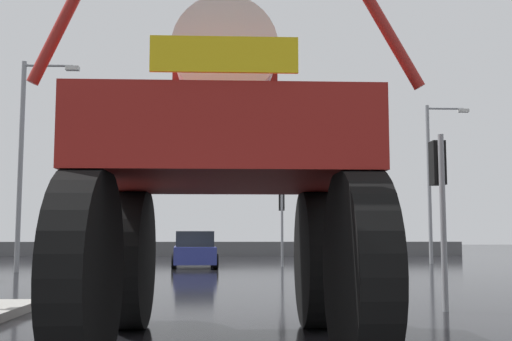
{
  "coord_description": "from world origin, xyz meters",
  "views": [
    {
      "loc": [
        0.37,
        -2.47,
        1.41
      ],
      "look_at": [
        0.71,
        7.1,
        2.39
      ],
      "focal_mm": 43.56,
      "sensor_mm": 36.0,
      "label": 1
    }
  ],
  "objects": [
    {
      "name": "ground_plane",
      "position": [
        0.0,
        18.0,
        0.0
      ],
      "size": [
        120.0,
        120.0,
        0.0
      ],
      "primitive_type": "plane",
      "color": "black"
    },
    {
      "name": "oversize_sprayer",
      "position": [
        0.25,
        5.44,
        2.15
      ],
      "size": [
        4.04,
        5.34,
        4.99
      ],
      "rotation": [
        0.0,
        0.0,
        1.58
      ],
      "color": "black",
      "rests_on": "ground"
    },
    {
      "name": "sedan_ahead",
      "position": [
        -1.31,
        24.2,
        0.71
      ],
      "size": [
        2.13,
        4.22,
        1.52
      ],
      "rotation": [
        0.0,
        0.0,
        1.65
      ],
      "color": "navy",
      "rests_on": "ground"
    },
    {
      "name": "traffic_signal_near_right",
      "position": [
        4.24,
        9.08,
        2.38
      ],
      "size": [
        0.24,
        0.54,
        3.27
      ],
      "color": "gray",
      "rests_on": "ground"
    },
    {
      "name": "traffic_signal_far_left",
      "position": [
        2.46,
        24.72,
        2.45
      ],
      "size": [
        0.24,
        0.55,
        3.37
      ],
      "color": "gray",
      "rests_on": "ground"
    },
    {
      "name": "traffic_signal_far_right",
      "position": [
        -6.24,
        24.71,
        2.96
      ],
      "size": [
        0.24,
        0.55,
        4.06
      ],
      "color": "gray",
      "rests_on": "ground"
    },
    {
      "name": "streetlight_far_left",
      "position": [
        -7.45,
        20.86,
        4.45
      ],
      "size": [
        2.16,
        0.24,
        7.94
      ],
      "color": "gray",
      "rests_on": "ground"
    },
    {
      "name": "streetlight_far_right",
      "position": [
        9.91,
        26.9,
        4.29
      ],
      "size": [
        2.13,
        0.24,
        7.63
      ],
      "color": "gray",
      "rests_on": "ground"
    },
    {
      "name": "roadside_barrier",
      "position": [
        0.0,
        37.62,
        0.45
      ],
      "size": [
        30.28,
        0.24,
        0.9
      ],
      "primitive_type": "cube",
      "color": "#59595B",
      "rests_on": "ground"
    }
  ]
}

